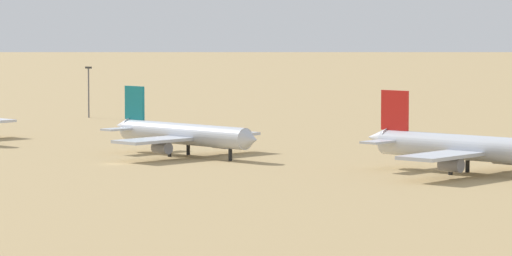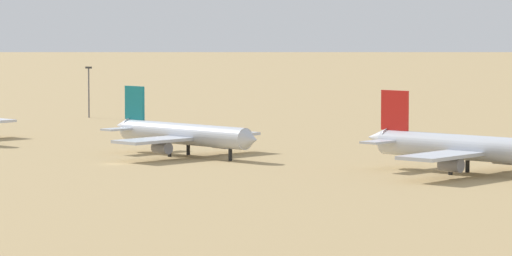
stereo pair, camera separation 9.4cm
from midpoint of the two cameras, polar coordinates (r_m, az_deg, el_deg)
name	(u,v)px [view 1 (the left image)]	position (r m, az deg, el deg)	size (l,w,h in m)	color
ground	(114,164)	(265.78, -5.40, -1.37)	(4000.00, 4000.00, 0.00)	tan
parked_jet_teal_4	(183,134)	(278.98, -2.79, -0.23)	(37.88, 32.29, 12.54)	silver
parked_jet_red_5	(465,148)	(250.27, 7.90, -0.74)	(40.35, 34.19, 13.33)	silver
light_pole_mid	(89,87)	(383.00, -6.35, 1.53)	(1.80, 0.50, 12.90)	#59595E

